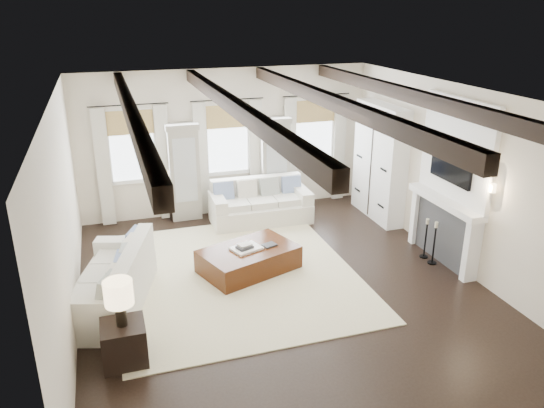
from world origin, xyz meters
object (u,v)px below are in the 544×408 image
object	(u,v)px
sofa_left	(114,283)
side_table_front	(124,343)
side_table_back	(177,205)
sofa_back	(260,205)
ottoman	(249,260)

from	to	relation	value
sofa_left	side_table_front	bearing A→B (deg)	-87.69
sofa_left	side_table_back	distance (m)	3.75
side_table_front	sofa_back	bearing A→B (deg)	53.40
side_table_front	side_table_back	bearing A→B (deg)	74.10
side_table_back	sofa_back	bearing A→B (deg)	-24.42
ottoman	side_table_front	world-z (taller)	side_table_front
ottoman	side_table_back	bearing A→B (deg)	86.08
sofa_back	side_table_front	world-z (taller)	sofa_back
ottoman	side_table_back	xyz separation A→B (m)	(-0.83, 2.96, 0.06)
side_table_front	side_table_back	world-z (taller)	side_table_front
sofa_left	ottoman	world-z (taller)	sofa_left
sofa_back	ottoman	distance (m)	2.36
side_table_back	side_table_front	bearing A→B (deg)	-105.90
sofa_left	side_table_back	bearing A→B (deg)	66.96
sofa_back	side_table_front	xyz separation A→B (m)	(-3.10, -4.17, -0.08)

